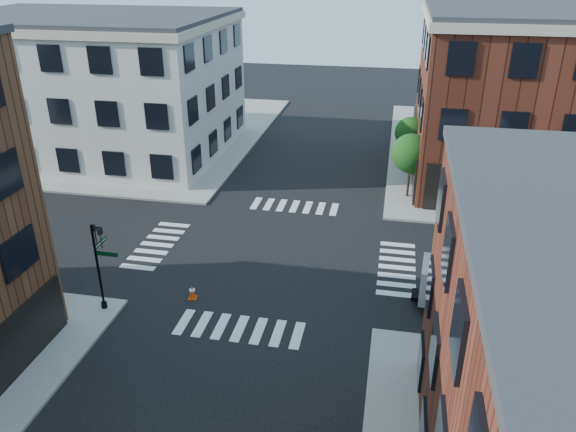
{
  "coord_description": "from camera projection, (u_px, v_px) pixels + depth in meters",
  "views": [
    {
      "loc": [
        6.23,
        -27.31,
        15.65
      ],
      "look_at": [
        0.87,
        0.18,
        2.5
      ],
      "focal_mm": 35.0,
      "sensor_mm": 36.0,
      "label": 1
    }
  ],
  "objects": [
    {
      "name": "ground",
      "position": [
        272.0,
        256.0,
        32.0
      ],
      "size": [
        120.0,
        120.0,
        0.0
      ],
      "primitive_type": "plane",
      "color": "black",
      "rests_on": "ground"
    },
    {
      "name": "sidewalk_nw",
      "position": [
        108.0,
        131.0,
        54.26
      ],
      "size": [
        30.0,
        30.0,
        0.15
      ],
      "primitive_type": "cube",
      "color": "gray",
      "rests_on": "ground"
    },
    {
      "name": "building_nw",
      "position": [
        92.0,
        86.0,
        47.17
      ],
      "size": [
        22.0,
        16.0,
        11.0
      ],
      "primitive_type": "cube",
      "color": "beige",
      "rests_on": "ground"
    },
    {
      "name": "signal_pole",
      "position": [
        99.0,
        257.0,
        26.01
      ],
      "size": [
        1.29,
        1.24,
        4.6
      ],
      "color": "black",
      "rests_on": "ground"
    },
    {
      "name": "tree_far",
      "position": [
        411.0,
        134.0,
        43.66
      ],
      "size": [
        2.43,
        2.43,
        4.07
      ],
      "color": "black",
      "rests_on": "ground"
    },
    {
      "name": "sidewalk_ne",
      "position": [
        571.0,
        158.0,
        46.98
      ],
      "size": [
        30.0,
        30.0,
        0.15
      ],
      "primitive_type": "cube",
      "color": "gray",
      "rests_on": "ground"
    },
    {
      "name": "tree_near",
      "position": [
        412.0,
        155.0,
        38.21
      ],
      "size": [
        2.69,
        2.69,
        4.49
      ],
      "color": "black",
      "rests_on": "ground"
    },
    {
      "name": "box_truck",
      "position": [
        503.0,
        285.0,
        25.99
      ],
      "size": [
        7.44,
        2.81,
        3.3
      ],
      "rotation": [
        0.0,
        0.0,
        -0.09
      ],
      "color": "silver",
      "rests_on": "ground"
    },
    {
      "name": "traffic_cone",
      "position": [
        192.0,
        292.0,
        27.9
      ],
      "size": [
        0.46,
        0.46,
        0.74
      ],
      "rotation": [
        0.0,
        0.0,
        0.16
      ],
      "color": "#E6450A",
      "rests_on": "ground"
    }
  ]
}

